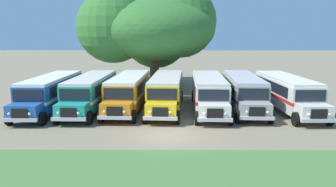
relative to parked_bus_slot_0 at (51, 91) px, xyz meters
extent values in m
plane|color=#84755B|center=(9.94, -7.26, -1.58)|extent=(220.00, 220.00, 0.00)
cube|color=#23519E|center=(0.01, 0.31, -0.03)|extent=(2.69, 9.25, 2.10)
cube|color=silver|center=(0.01, 0.31, -0.20)|extent=(2.72, 9.27, 0.24)
cube|color=black|center=(1.28, 0.58, 0.47)|extent=(0.20, 8.00, 0.80)
cube|color=black|center=(-1.26, 0.63, 0.47)|extent=(0.20, 8.00, 0.80)
cube|color=silver|center=(0.01, 0.31, 1.13)|extent=(2.60, 9.15, 0.22)
cube|color=#23519E|center=(-0.10, -4.99, -0.56)|extent=(2.23, 1.44, 1.05)
cube|color=black|center=(-0.12, -5.73, -0.53)|extent=(1.10, 0.12, 0.70)
cube|color=#B7B7BC|center=(-0.12, -5.77, -0.96)|extent=(2.40, 0.25, 0.24)
cube|color=black|center=(-0.09, -4.32, 0.47)|extent=(2.20, 0.10, 0.84)
cube|color=silver|center=(0.10, 4.93, -0.14)|extent=(0.90, 0.08, 1.30)
sphere|color=#EAE5C6|center=(0.58, -5.80, -0.53)|extent=(0.20, 0.20, 0.20)
sphere|color=#EAE5C6|center=(-0.82, -5.77, -0.53)|extent=(0.20, 0.20, 0.20)
cylinder|color=black|center=(1.10, -4.92, -1.08)|extent=(0.30, 1.01, 1.00)
cylinder|color=black|center=(-1.30, -4.87, -1.08)|extent=(0.30, 1.01, 1.00)
cylinder|color=black|center=(1.27, 3.28, -1.08)|extent=(0.30, 1.01, 1.00)
cylinder|color=black|center=(-1.13, 3.33, -1.08)|extent=(0.30, 1.01, 1.00)
cube|color=teal|center=(3.34, 0.55, -0.03)|extent=(2.80, 9.28, 2.10)
cube|color=white|center=(3.34, 0.55, -0.20)|extent=(2.83, 9.30, 0.24)
cube|color=black|center=(4.61, 0.80, 0.47)|extent=(0.30, 8.00, 0.80)
cube|color=black|center=(2.08, 0.89, 0.47)|extent=(0.30, 8.00, 0.80)
cube|color=beige|center=(3.34, 0.55, 1.13)|extent=(2.72, 9.17, 0.22)
cube|color=teal|center=(3.16, -4.75, -0.56)|extent=(2.25, 1.47, 1.05)
cube|color=black|center=(3.14, -5.49, -0.53)|extent=(1.10, 0.14, 0.70)
cube|color=#B7B7BC|center=(3.13, -5.53, -0.96)|extent=(2.41, 0.28, 0.24)
cube|color=black|center=(3.18, -4.08, 0.47)|extent=(2.20, 0.13, 0.84)
cube|color=white|center=(3.49, 5.16, -0.14)|extent=(0.90, 0.09, 1.30)
sphere|color=#EAE5C6|center=(3.83, -5.56, -0.53)|extent=(0.20, 0.20, 0.20)
sphere|color=#EAE5C6|center=(2.43, -5.52, -0.53)|extent=(0.20, 0.20, 0.20)
cylinder|color=black|center=(4.36, -4.69, -1.08)|extent=(0.31, 1.01, 1.00)
cylinder|color=black|center=(1.96, -4.61, -1.08)|extent=(0.31, 1.01, 1.00)
cylinder|color=black|center=(4.63, 3.51, -1.08)|extent=(0.31, 1.01, 1.00)
cylinder|color=black|center=(2.23, 3.58, -1.08)|extent=(0.31, 1.01, 1.00)
cube|color=orange|center=(6.56, 0.94, -0.03)|extent=(3.00, 9.32, 2.10)
cube|color=white|center=(6.56, 0.94, -0.20)|extent=(3.03, 9.34, 0.24)
cube|color=black|center=(7.84, 1.17, 0.47)|extent=(0.48, 7.99, 0.80)
cube|color=black|center=(5.31, 1.31, 0.47)|extent=(0.48, 7.99, 0.80)
cube|color=silver|center=(6.56, 0.94, 1.13)|extent=(2.91, 9.22, 0.22)
cube|color=orange|center=(6.27, -4.35, -0.56)|extent=(2.27, 1.52, 1.05)
cube|color=black|center=(6.23, -5.09, -0.53)|extent=(1.10, 0.16, 0.70)
cube|color=#B7B7BC|center=(6.23, -5.13, -0.96)|extent=(2.41, 0.33, 0.24)
cube|color=black|center=(6.31, -3.68, 0.47)|extent=(2.20, 0.18, 0.84)
cube|color=white|center=(6.81, 5.55, -0.14)|extent=(0.90, 0.11, 1.30)
sphere|color=#EAE5C6|center=(6.92, -5.18, -0.53)|extent=(0.20, 0.20, 0.20)
sphere|color=#EAE5C6|center=(5.53, -5.10, -0.53)|extent=(0.20, 0.20, 0.20)
cylinder|color=black|center=(7.47, -4.32, -1.08)|extent=(0.33, 1.01, 1.00)
cylinder|color=black|center=(5.08, -4.19, -1.08)|extent=(0.33, 1.01, 1.00)
cylinder|color=black|center=(7.92, 3.87, -1.08)|extent=(0.33, 1.01, 1.00)
cylinder|color=black|center=(5.52, 4.00, -1.08)|extent=(0.33, 1.01, 1.00)
cube|color=yellow|center=(9.80, 0.78, -0.03)|extent=(3.07, 9.34, 2.10)
cube|color=black|center=(9.80, 0.78, -0.20)|extent=(3.10, 9.36, 0.24)
cube|color=black|center=(11.09, 1.00, 0.47)|extent=(0.54, 7.99, 0.80)
cube|color=black|center=(8.55, 1.16, 0.47)|extent=(0.54, 7.99, 0.80)
cube|color=beige|center=(9.80, 0.78, 1.13)|extent=(2.99, 9.23, 0.22)
cube|color=yellow|center=(9.47, -4.51, -0.56)|extent=(2.28, 1.54, 1.05)
cube|color=black|center=(9.42, -5.25, -0.53)|extent=(1.10, 0.17, 0.70)
cube|color=#B7B7BC|center=(9.42, -5.29, -0.96)|extent=(2.41, 0.35, 0.24)
cube|color=black|center=(9.51, -3.84, 0.47)|extent=(2.20, 0.20, 0.84)
cube|color=black|center=(10.09, 5.39, -0.14)|extent=(0.90, 0.12, 1.30)
sphere|color=#EAE5C6|center=(10.12, -5.34, -0.53)|extent=(0.20, 0.20, 0.20)
sphere|color=#EAE5C6|center=(8.72, -5.25, -0.53)|extent=(0.20, 0.20, 0.20)
cylinder|color=black|center=(10.67, -4.48, -1.08)|extent=(0.34, 1.02, 1.00)
cylinder|color=black|center=(8.28, -4.33, -1.08)|extent=(0.34, 1.02, 1.00)
cylinder|color=black|center=(11.19, 3.70, -1.08)|extent=(0.34, 1.02, 1.00)
cylinder|color=black|center=(8.79, 3.85, -1.08)|extent=(0.34, 1.02, 1.00)
cube|color=silver|center=(13.41, 0.42, -0.03)|extent=(2.87, 9.29, 2.10)
cube|color=maroon|center=(13.41, 0.42, -0.20)|extent=(2.90, 9.31, 0.24)
cube|color=black|center=(14.69, 0.67, 0.47)|extent=(0.36, 8.00, 0.80)
cube|color=black|center=(12.16, 0.78, 0.47)|extent=(0.36, 8.00, 0.80)
cube|color=beige|center=(13.41, 0.42, 1.13)|extent=(2.78, 9.19, 0.22)
cube|color=silver|center=(13.20, -4.87, -0.56)|extent=(2.25, 1.49, 1.05)
cube|color=black|center=(13.17, -5.61, -0.53)|extent=(1.10, 0.14, 0.70)
cube|color=#B7B7BC|center=(13.17, -5.65, -0.96)|extent=(2.41, 0.30, 0.24)
cube|color=black|center=(13.23, -4.20, 0.47)|extent=(2.20, 0.15, 0.84)
cube|color=maroon|center=(13.60, 5.04, -0.14)|extent=(0.90, 0.10, 1.30)
sphere|color=#EAE5C6|center=(13.87, -5.69, -0.53)|extent=(0.20, 0.20, 0.20)
sphere|color=#EAE5C6|center=(12.47, -5.63, -0.53)|extent=(0.20, 0.20, 0.20)
cylinder|color=black|center=(14.40, -4.82, -1.08)|extent=(0.32, 1.01, 1.00)
cylinder|color=black|center=(12.00, -4.72, -1.08)|extent=(0.32, 1.01, 1.00)
cylinder|color=black|center=(14.73, 3.37, -1.08)|extent=(0.32, 1.01, 1.00)
cylinder|color=black|center=(12.33, 3.47, -1.08)|extent=(0.32, 1.01, 1.00)
cube|color=#9E9993|center=(16.44, 0.88, -0.03)|extent=(2.94, 9.31, 2.10)
cube|color=#282828|center=(16.44, 0.88, -0.20)|extent=(2.97, 9.33, 0.24)
cube|color=black|center=(17.72, 1.12, 0.47)|extent=(0.43, 7.99, 0.80)
cube|color=black|center=(15.18, 1.24, 0.47)|extent=(0.43, 7.99, 0.80)
cube|color=#B2B2B7|center=(16.44, 0.88, 1.13)|extent=(2.86, 9.21, 0.22)
cube|color=#9E9993|center=(16.18, -4.41, -0.56)|extent=(2.27, 1.50, 1.05)
cube|color=black|center=(16.14, -5.15, -0.53)|extent=(1.10, 0.15, 0.70)
cube|color=#B7B7BC|center=(16.14, -5.19, -0.96)|extent=(2.41, 0.32, 0.24)
cube|color=black|center=(16.21, -3.74, 0.47)|extent=(2.20, 0.17, 0.84)
cube|color=#282828|center=(16.66, 5.50, -0.14)|extent=(0.90, 0.10, 1.30)
sphere|color=#EAE5C6|center=(16.84, -5.24, -0.53)|extent=(0.20, 0.20, 0.20)
sphere|color=#EAE5C6|center=(15.44, -5.17, -0.53)|extent=(0.20, 0.20, 0.20)
cylinder|color=black|center=(17.38, -4.37, -1.08)|extent=(0.33, 1.01, 1.00)
cylinder|color=black|center=(14.99, -4.25, -1.08)|extent=(0.33, 1.01, 1.00)
cylinder|color=black|center=(17.78, 3.82, -1.08)|extent=(0.33, 1.01, 1.00)
cylinder|color=black|center=(15.38, 3.94, -1.08)|extent=(0.33, 1.01, 1.00)
cube|color=silver|center=(19.95, 0.27, -0.03)|extent=(2.80, 9.28, 2.10)
cube|color=red|center=(19.95, 0.27, -0.20)|extent=(2.83, 9.30, 0.24)
cube|color=black|center=(21.21, 0.61, 0.47)|extent=(0.30, 8.00, 0.80)
cube|color=black|center=(18.67, 0.53, 0.47)|extent=(0.30, 8.00, 0.80)
cube|color=silver|center=(19.95, 0.27, 1.13)|extent=(2.72, 9.17, 0.22)
cube|color=silver|center=(20.12, -5.03, -0.56)|extent=(2.24, 1.47, 1.05)
cube|color=black|center=(20.15, -5.77, -0.53)|extent=(1.10, 0.14, 0.70)
cube|color=#B7B7BC|center=(20.15, -5.81, -0.96)|extent=(2.41, 0.28, 0.24)
cube|color=black|center=(20.10, -4.36, 0.47)|extent=(2.20, 0.13, 0.84)
cube|color=red|center=(19.80, 4.89, -0.14)|extent=(0.90, 0.09, 1.30)
sphere|color=#EAE5C6|center=(20.85, -5.79, -0.53)|extent=(0.20, 0.20, 0.20)
sphere|color=#EAE5C6|center=(19.45, -5.84, -0.53)|extent=(0.20, 0.20, 0.20)
cylinder|color=black|center=(21.32, -4.89, -1.08)|extent=(0.31, 1.01, 1.00)
cylinder|color=black|center=(18.92, -4.97, -1.08)|extent=(0.31, 1.01, 1.00)
cylinder|color=black|center=(21.05, 3.31, -1.08)|extent=(0.31, 1.01, 1.00)
cylinder|color=black|center=(18.65, 3.23, -1.08)|extent=(0.31, 1.01, 1.00)
cylinder|color=brown|center=(8.28, 10.78, 0.53)|extent=(1.08, 1.08, 4.23)
ellipsoid|color=#33702D|center=(8.28, 10.78, 5.25)|extent=(13.90, 12.96, 6.93)
sphere|color=#33702D|center=(11.33, 12.06, 6.23)|extent=(8.50, 8.50, 8.50)
sphere|color=#33702D|center=(3.80, 9.39, 5.56)|extent=(7.97, 7.97, 7.97)
sphere|color=#33702D|center=(8.28, 15.48, 4.77)|extent=(8.72, 8.72, 8.72)
camera|label=1|loc=(10.09, -27.07, 4.80)|focal=34.73mm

